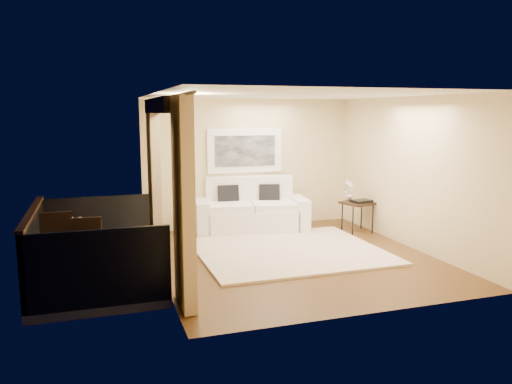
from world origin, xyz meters
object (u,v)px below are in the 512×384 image
orchid (349,190)px  balcony_chair_far (57,240)px  sofa (251,212)px  bistro_table (72,231)px  ice_bucket (59,219)px  balcony_chair_near (87,247)px  side_table (358,205)px

orchid → balcony_chair_far: orchid is taller
sofa → balcony_chair_far: sofa is taller
orchid → bistro_table: bearing=-170.6°
bistro_table → ice_bucket: bearing=152.8°
sofa → bistro_table: size_ratio=3.59×
balcony_chair_far → ice_bucket: (-0.01, 0.61, 0.17)m
balcony_chair_far → balcony_chair_near: bearing=133.9°
side_table → balcony_chair_far: (-5.62, -1.25, 0.04)m
balcony_chair_near → ice_bucket: size_ratio=4.77×
balcony_chair_far → ice_bucket: balcony_chair_far is taller
bistro_table → ice_bucket: (-0.19, 0.10, 0.18)m
sofa → balcony_chair_far: 4.15m
orchid → balcony_chair_near: (-5.09, -1.78, -0.29)m
side_table → balcony_chair_far: 5.76m
side_table → ice_bucket: 5.67m
side_table → bistro_table: (-5.44, -0.74, 0.03)m
ice_bucket → side_table: bearing=6.5°
side_table → bistro_table: bearing=-172.3°
orchid → bistro_table: orchid is taller
balcony_chair_far → sofa: bearing=-153.1°
side_table → orchid: size_ratio=1.54×
sofa → balcony_chair_near: 4.02m
balcony_chair_near → sofa: bearing=40.5°
side_table → bistro_table: bistro_table is taller
balcony_chair_near → bistro_table: bearing=107.2°
bistro_table → balcony_chair_near: size_ratio=0.70×
sofa → bistro_table: sofa is taller
orchid → ice_bucket: (-5.51, -0.79, -0.08)m
side_table → bistro_table: size_ratio=1.06×
side_table → balcony_chair_near: (-5.22, -1.63, -0.00)m
balcony_chair_far → orchid: bearing=-168.5°
side_table → ice_bucket: bearing=-173.5°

